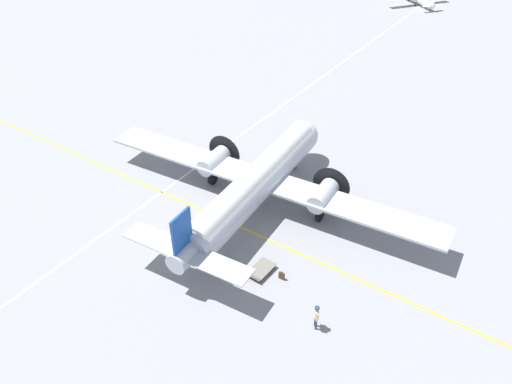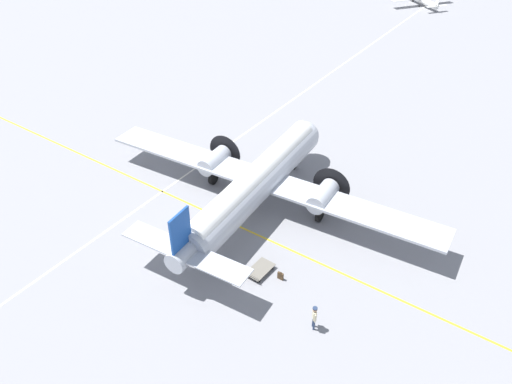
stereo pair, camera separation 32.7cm
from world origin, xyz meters
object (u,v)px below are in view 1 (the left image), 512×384
object	(u,v)px
suitcase_near_door	(238,271)
airliner_main	(259,180)
suitcase_upright_spare	(282,276)
crew_foreground	(316,315)
baggage_cart	(261,269)

from	to	relation	value
suitcase_near_door	airliner_main	bearing A→B (deg)	-66.80
suitcase_upright_spare	airliner_main	bearing A→B (deg)	-45.17
airliner_main	crew_foreground	size ratio (longest dim) A/B	16.10
baggage_cart	crew_foreground	bearing A→B (deg)	-108.13
airliner_main	crew_foreground	bearing A→B (deg)	-134.47
crew_foreground	suitcase_near_door	size ratio (longest dim) A/B	2.78
airliner_main	suitcase_upright_spare	bearing A→B (deg)	-139.50
airliner_main	suitcase_near_door	world-z (taller)	airliner_main
airliner_main	crew_foreground	xyz separation A→B (m)	(-9.13, 7.70, -1.42)
airliner_main	suitcase_near_door	distance (m)	7.69
suitcase_near_door	baggage_cart	world-z (taller)	suitcase_near_door
airliner_main	baggage_cart	distance (m)	7.39
suitcase_upright_spare	baggage_cart	size ratio (longest dim) A/B	0.29
baggage_cart	suitcase_near_door	bearing A→B (deg)	133.87
suitcase_near_door	baggage_cart	distance (m)	1.51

